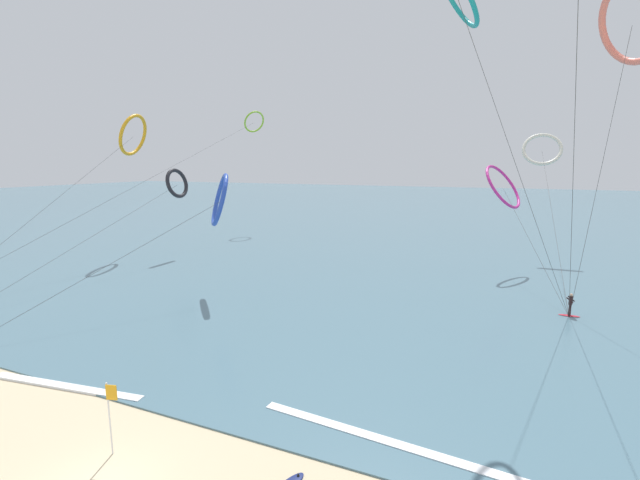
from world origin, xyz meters
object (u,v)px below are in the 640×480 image
object	(u,v)px
kite_ivory	(542,149)
kite_cobalt	(220,200)
kite_lime	(254,122)
kite_magenta	(503,187)
beach_flag	(110,408)
kite_amber	(133,135)
kite_coral	(633,22)
kite_charcoal	(177,183)
surfer_crimson	(570,306)

from	to	relation	value
kite_ivory	kite_cobalt	bearing A→B (deg)	-134.89
kite_lime	kite_ivory	bearing A→B (deg)	109.60
kite_magenta	kite_cobalt	bearing A→B (deg)	150.92
kite_ivory	beach_flag	bearing A→B (deg)	-111.39
kite_amber	kite_coral	size ratio (longest dim) A/B	1.21
kite_lime	kite_ivory	distance (m)	42.52
kite_charcoal	kite_amber	bearing A→B (deg)	104.92
kite_magenta	kite_coral	bearing A→B (deg)	-131.84
kite_ivory	beach_flag	distance (m)	50.46
surfer_crimson	kite_charcoal	bearing A→B (deg)	-78.67
kite_cobalt	beach_flag	distance (m)	22.08
kite_ivory	beach_flag	size ratio (longest dim) A/B	8.01
kite_magenta	surfer_crimson	bearing A→B (deg)	-137.11
kite_cobalt	kite_coral	xyz separation A→B (m)	(28.52, 4.33, 11.70)
kite_amber	kite_coral	bearing A→B (deg)	70.40
kite_coral	beach_flag	world-z (taller)	kite_coral
kite_amber	kite_magenta	world-z (taller)	kite_amber
kite_amber	beach_flag	xyz separation A→B (m)	(27.35, -28.41, -12.33)
kite_magenta	kite_cobalt	distance (m)	28.12
kite_charcoal	kite_coral	bearing A→B (deg)	-99.72
kite_magenta	kite_ivory	world-z (taller)	kite_ivory
kite_magenta	kite_ivory	bearing A→B (deg)	-1.11
surfer_crimson	kite_magenta	bearing A→B (deg)	-139.21
kite_coral	beach_flag	size ratio (longest dim) A/B	7.55
surfer_crimson	kite_coral	world-z (taller)	kite_coral
beach_flag	kite_cobalt	bearing A→B (deg)	114.55
kite_charcoal	kite_coral	size ratio (longest dim) A/B	1.18
kite_magenta	kite_ivory	xyz separation A→B (m)	(3.83, 9.22, 3.92)
surfer_crimson	kite_lime	size ratio (longest dim) A/B	0.03
kite_ivory	kite_lime	bearing A→B (deg)	171.43
beach_flag	kite_charcoal	bearing A→B (deg)	127.05
kite_coral	kite_ivory	size ratio (longest dim) A/B	0.94
surfer_crimson	kite_coral	bearing A→B (deg)	93.76
kite_charcoal	kite_amber	size ratio (longest dim) A/B	0.98
kite_magenta	kite_coral	xyz separation A→B (m)	(6.81, -13.55, 11.02)
surfer_crimson	kite_ivory	bearing A→B (deg)	-157.29
beach_flag	kite_magenta	bearing A→B (deg)	70.89
kite_charcoal	kite_cobalt	size ratio (longest dim) A/B	1.35
kite_charcoal	beach_flag	distance (m)	37.97
kite_amber	beach_flag	size ratio (longest dim) A/B	9.11
kite_magenta	kite_lime	bearing A→B (deg)	90.80
kite_lime	kite_cobalt	xyz separation A→B (m)	(16.38, -32.22, -9.61)
kite_charcoal	kite_magenta	xyz separation A→B (m)	(35.40, 7.36, -0.01)
surfer_crimson	kite_cobalt	bearing A→B (deg)	-60.51
kite_lime	beach_flag	world-z (taller)	kite_lime
kite_cobalt	kite_lime	bearing A→B (deg)	166.10
kite_lime	kite_cobalt	size ratio (longest dim) A/B	2.57
kite_lime	beach_flag	size ratio (longest dim) A/B	16.91
kite_charcoal	kite_amber	xyz separation A→B (m)	(-4.83, -1.41, 5.58)
kite_lime	kite_charcoal	distance (m)	23.63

